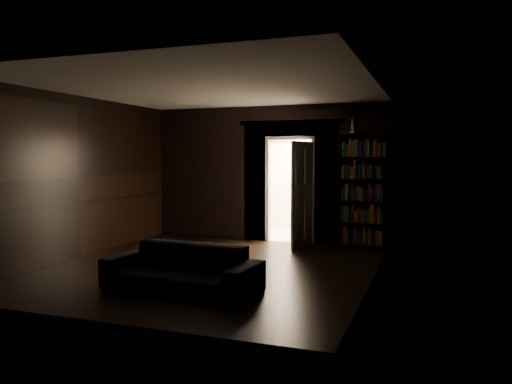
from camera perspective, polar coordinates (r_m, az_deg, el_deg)
ground at (r=7.99m, az=-5.18°, el=-8.63°), size 5.50×5.50×0.00m
room_walls at (r=8.78m, az=-2.34°, el=3.59°), size 5.02×5.61×2.84m
kitchen_alcove at (r=11.30m, az=5.46°, el=1.27°), size 2.20×1.80×2.60m
sofa at (r=6.61m, az=-8.52°, el=-7.82°), size 2.12×1.03×0.79m
bookshelf at (r=9.76m, az=12.12°, el=0.12°), size 0.92×0.38×2.20m
refrigerator at (r=11.35m, az=8.33°, el=-0.69°), size 0.91×0.87×1.65m
door at (r=9.71m, az=5.31°, el=-0.26°), size 0.24×0.84×2.05m
figurine at (r=9.84m, az=11.01°, el=7.46°), size 0.11×0.11×0.30m
bottles at (r=11.29m, az=8.47°, el=4.07°), size 0.57×0.21×0.23m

